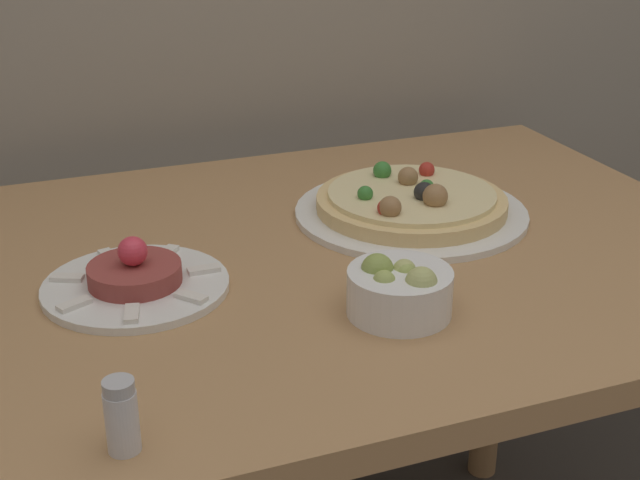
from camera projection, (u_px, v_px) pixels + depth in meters
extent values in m
cube|color=#AD7F51|center=(360.00, 255.00, 1.22)|extent=(1.04, 0.82, 0.03)
cylinder|color=#AD7F51|center=(29.00, 418.00, 1.52)|extent=(0.06, 0.06, 0.73)
cylinder|color=#AD7F51|center=(495.00, 325.00, 1.82)|extent=(0.06, 0.06, 0.73)
cylinder|color=white|center=(411.00, 213.00, 1.30)|extent=(0.34, 0.34, 0.01)
cylinder|color=#E5C17F|center=(411.00, 203.00, 1.29)|extent=(0.28, 0.28, 0.02)
cylinder|color=beige|center=(412.00, 194.00, 1.29)|extent=(0.24, 0.24, 0.01)
sphere|color=#997047|center=(390.00, 207.00, 1.21)|extent=(0.03, 0.03, 0.03)
sphere|color=#997047|center=(435.00, 196.00, 1.24)|extent=(0.04, 0.04, 0.04)
sphere|color=#B22D23|center=(386.00, 208.00, 1.21)|extent=(0.02, 0.02, 0.02)
sphere|color=black|center=(424.00, 192.00, 1.26)|extent=(0.03, 0.03, 0.03)
sphere|color=#387F33|center=(382.00, 171.00, 1.35)|extent=(0.03, 0.03, 0.03)
sphere|color=#997047|center=(408.00, 177.00, 1.32)|extent=(0.03, 0.03, 0.03)
sphere|color=#B22D23|center=(427.00, 170.00, 1.35)|extent=(0.02, 0.02, 0.02)
sphere|color=#387F33|center=(427.00, 187.00, 1.29)|extent=(0.02, 0.02, 0.02)
sphere|color=#387F33|center=(365.00, 194.00, 1.26)|extent=(0.02, 0.02, 0.02)
cylinder|color=white|center=(136.00, 286.00, 1.08)|extent=(0.23, 0.23, 0.01)
cylinder|color=#933D38|center=(135.00, 274.00, 1.07)|extent=(0.11, 0.11, 0.02)
sphere|color=#E0384C|center=(133.00, 251.00, 1.06)|extent=(0.04, 0.04, 0.04)
cube|color=white|center=(204.00, 269.00, 1.11)|extent=(0.04, 0.02, 0.01)
cube|color=white|center=(167.00, 253.00, 1.15)|extent=(0.04, 0.04, 0.01)
cube|color=white|center=(109.00, 256.00, 1.14)|extent=(0.02, 0.04, 0.01)
cube|color=white|center=(67.00, 278.00, 1.08)|extent=(0.04, 0.03, 0.01)
cube|color=white|center=(74.00, 304.00, 1.02)|extent=(0.04, 0.03, 0.01)
cube|color=white|center=(132.00, 314.00, 1.00)|extent=(0.02, 0.04, 0.01)
cube|color=white|center=(191.00, 297.00, 1.04)|extent=(0.04, 0.04, 0.01)
cylinder|color=white|center=(400.00, 292.00, 1.02)|extent=(0.12, 0.12, 0.05)
sphere|color=#A3B25B|center=(405.00, 272.00, 1.02)|extent=(0.03, 0.03, 0.03)
sphere|color=#B7BC70|center=(421.00, 283.00, 0.99)|extent=(0.04, 0.04, 0.04)
sphere|color=#B7BC70|center=(404.00, 271.00, 1.02)|extent=(0.03, 0.03, 0.03)
sphere|color=#8EA34C|center=(377.00, 270.00, 1.02)|extent=(0.04, 0.04, 0.04)
sphere|color=#A3B25B|center=(384.00, 282.00, 0.99)|extent=(0.03, 0.03, 0.03)
cylinder|color=silver|center=(122.00, 422.00, 0.78)|extent=(0.03, 0.03, 0.06)
cylinder|color=#B2B2B7|center=(118.00, 387.00, 0.77)|extent=(0.03, 0.03, 0.01)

